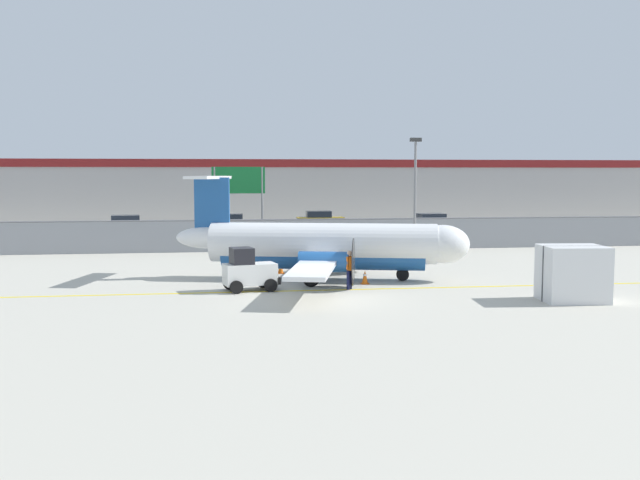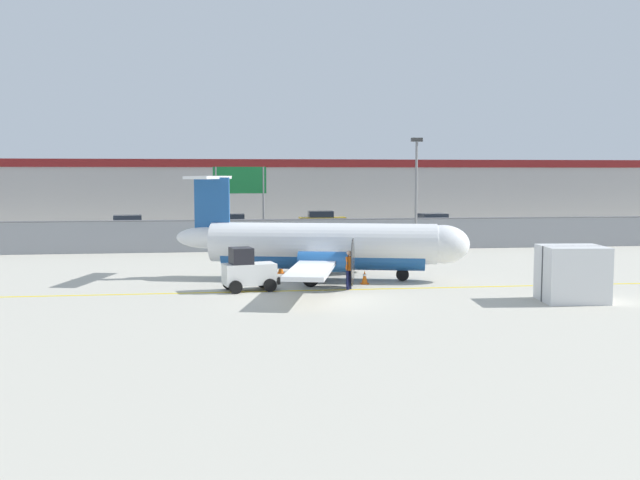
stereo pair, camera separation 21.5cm
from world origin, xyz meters
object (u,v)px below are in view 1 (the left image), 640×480
(parked_car_1, at_px, (228,223))
(parked_car_3, at_px, (432,223))
(ground_crew_worker, at_px, (349,268))
(parked_car_0, at_px, (124,225))
(highway_sign, at_px, (238,187))
(commuter_airplane, at_px, (328,246))
(apron_light_pole, at_px, (415,185))
(parked_car_2, at_px, (320,220))
(traffic_cone_near_right, at_px, (261,277))
(traffic_cone_near_left, at_px, (365,277))
(baggage_tug, at_px, (249,271))
(traffic_cone_far_left, at_px, (281,267))
(cargo_container, at_px, (573,274))

(parked_car_1, height_order, parked_car_3, same)
(ground_crew_worker, height_order, parked_car_0, same)
(parked_car_0, height_order, parked_car_3, same)
(parked_car_0, xyz_separation_m, highway_sign, (9.00, -10.45, 3.24))
(commuter_airplane, height_order, apron_light_pole, apron_light_pole)
(ground_crew_worker, bearing_deg, parked_car_2, 118.39)
(commuter_airplane, xyz_separation_m, traffic_cone_near_right, (-3.25, -1.00, -1.29))
(traffic_cone_near_left, bearing_deg, parked_car_0, 117.53)
(traffic_cone_near_left, bearing_deg, parked_car_2, 85.85)
(baggage_tug, bearing_deg, apron_light_pole, 37.58)
(traffic_cone_far_left, xyz_separation_m, parked_car_1, (-2.43, 24.20, 0.58))
(commuter_airplane, distance_m, highway_sign, 16.08)
(commuter_airplane, bearing_deg, highway_sign, 117.86)
(commuter_airplane, relative_size, apron_light_pole, 2.19)
(traffic_cone_near_left, xyz_separation_m, parked_car_0, (-14.31, 27.45, 0.58))
(commuter_airplane, distance_m, ground_crew_worker, 3.11)
(baggage_tug, bearing_deg, commuter_airplane, 23.04)
(traffic_cone_near_left, xyz_separation_m, parked_car_1, (-5.97, 28.17, 0.58))
(traffic_cone_far_left, distance_m, parked_car_0, 25.83)
(highway_sign, bearing_deg, parked_car_3, 29.77)
(commuter_airplane, bearing_deg, traffic_cone_near_right, -149.08)
(ground_crew_worker, height_order, cargo_container, cargo_container)
(commuter_airplane, height_order, traffic_cone_near_right, commuter_airplane)
(ground_crew_worker, distance_m, apron_light_pole, 15.27)
(traffic_cone_far_left, distance_m, parked_car_1, 24.33)
(ground_crew_worker, height_order, apron_light_pole, apron_light_pole)
(baggage_tug, relative_size, parked_car_1, 0.60)
(parked_car_2, bearing_deg, parked_car_0, -164.29)
(cargo_container, height_order, parked_car_3, cargo_container)
(traffic_cone_near_right, xyz_separation_m, parked_car_0, (-9.59, 26.86, 0.58))
(baggage_tug, xyz_separation_m, parked_car_0, (-8.97, 28.63, 0.04))
(traffic_cone_far_left, bearing_deg, parked_car_1, 95.73)
(commuter_airplane, height_order, traffic_cone_far_left, commuter_airplane)
(traffic_cone_near_left, distance_m, parked_car_3, 28.66)
(traffic_cone_far_left, height_order, highway_sign, highway_sign)
(parked_car_3, height_order, highway_sign, highway_sign)
(parked_car_0, bearing_deg, cargo_container, 116.00)
(traffic_cone_near_right, distance_m, highway_sign, 16.86)
(ground_crew_worker, bearing_deg, parked_car_1, 133.61)
(traffic_cone_near_right, height_order, apron_light_pole, apron_light_pole)
(traffic_cone_far_left, height_order, apron_light_pole, apron_light_pole)
(cargo_container, bearing_deg, apron_light_pole, 100.71)
(baggage_tug, distance_m, apron_light_pole, 17.45)
(parked_car_3, bearing_deg, traffic_cone_near_right, -127.35)
(ground_crew_worker, relative_size, cargo_container, 0.66)
(traffic_cone_far_left, xyz_separation_m, parked_car_2, (5.85, 27.88, 0.58))
(baggage_tug, xyz_separation_m, cargo_container, (12.59, -4.25, 0.24))
(commuter_airplane, xyz_separation_m, parked_car_0, (-12.84, 25.86, -0.71))
(baggage_tug, bearing_deg, traffic_cone_near_right, 58.30)
(traffic_cone_near_right, bearing_deg, baggage_tug, -109.10)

